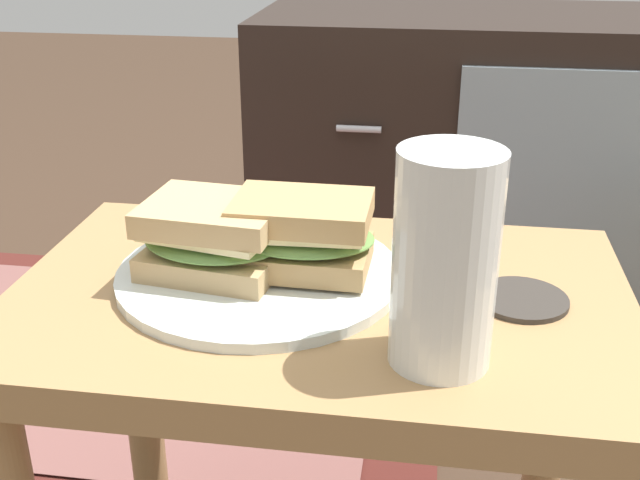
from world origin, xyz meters
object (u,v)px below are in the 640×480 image
object	(u,v)px
sandwich_back	(302,234)
coaster	(522,299)
sandwich_front	(214,236)
plate	(259,274)
beer_glass	(445,265)
tv_cabinet	(498,159)

from	to	relation	value
sandwich_back	coaster	distance (m)	0.20
sandwich_front	sandwich_back	xyz separation A→B (m)	(0.08, 0.01, 0.00)
plate	beer_glass	xyz separation A→B (m)	(0.17, -0.11, 0.07)
tv_cabinet	sandwich_front	size ratio (longest dim) A/B	6.63
tv_cabinet	plate	world-z (taller)	tv_cabinet
tv_cabinet	coaster	xyz separation A→B (m)	(-0.05, -0.94, 0.17)
sandwich_front	coaster	size ratio (longest dim) A/B	1.78
tv_cabinet	beer_glass	xyz separation A→B (m)	(-0.12, -1.05, 0.25)
plate	beer_glass	size ratio (longest dim) A/B	1.57
sandwich_front	coaster	world-z (taller)	sandwich_front
tv_cabinet	sandwich_back	distance (m)	0.98
plate	sandwich_back	world-z (taller)	sandwich_back
plate	sandwich_back	distance (m)	0.06
tv_cabinet	sandwich_front	xyz separation A→B (m)	(-0.33, -0.94, 0.21)
plate	beer_glass	world-z (taller)	beer_glass
tv_cabinet	sandwich_front	distance (m)	1.02
tv_cabinet	plate	distance (m)	0.99
plate	sandwich_front	xyz separation A→B (m)	(-0.04, -0.01, 0.04)
beer_glass	sandwich_back	bearing A→B (deg)	137.06
tv_cabinet	sandwich_back	xyz separation A→B (m)	(-0.25, -0.93, 0.22)
plate	sandwich_front	distance (m)	0.06
tv_cabinet	plate	bearing A→B (deg)	-107.00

